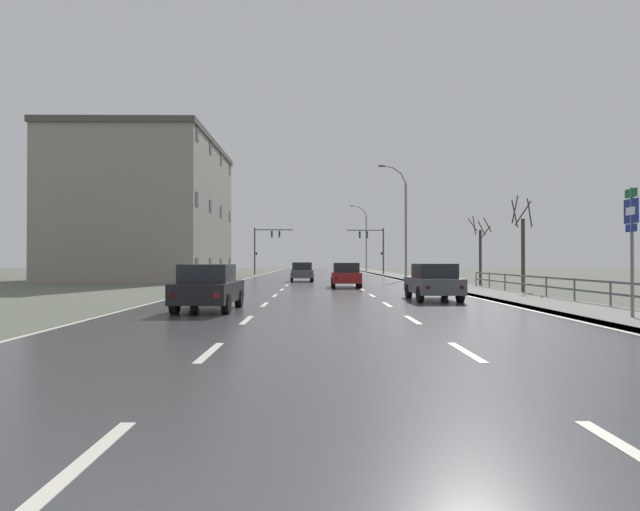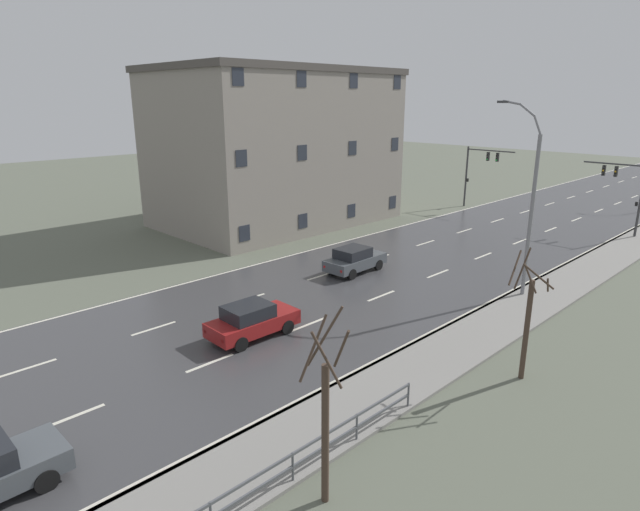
# 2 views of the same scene
# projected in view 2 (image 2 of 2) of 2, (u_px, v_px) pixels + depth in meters

# --- Properties ---
(ground_plane) EXTENTS (160.00, 160.00, 0.12)m
(ground_plane) POSITION_uv_depth(u_px,v_px,m) (432.00, 258.00, 35.64)
(ground_plane) COLOR #5B6051
(road_asphalt_strip) EXTENTS (14.00, 120.00, 0.03)m
(road_asphalt_strip) POSITION_uv_depth(u_px,v_px,m) (515.00, 228.00, 43.67)
(road_asphalt_strip) COLOR #3D3D3F
(road_asphalt_strip) RESTS_ON ground
(sidewalk_right) EXTENTS (3.00, 120.00, 0.12)m
(sidewalk_right) POSITION_uv_depth(u_px,v_px,m) (627.00, 247.00, 37.88)
(sidewalk_right) COLOR gray
(sidewalk_right) RESTS_ON ground
(street_lamp_midground) EXTENTS (2.51, 0.24, 10.16)m
(street_lamp_midground) POSITION_uv_depth(u_px,v_px,m) (529.00, 205.00, 27.29)
(street_lamp_midground) COLOR slate
(street_lamp_midground) RESTS_ON ground
(traffic_signal_right) EXTENTS (4.50, 0.36, 5.68)m
(traffic_signal_right) POSITION_uv_depth(u_px,v_px,m) (627.00, 186.00, 40.17)
(traffic_signal_right) COLOR #38383A
(traffic_signal_right) RESTS_ON ground
(traffic_signal_left) EXTENTS (4.83, 0.36, 5.82)m
(traffic_signal_left) POSITION_uv_depth(u_px,v_px,m) (478.00, 166.00, 50.60)
(traffic_signal_left) COLOR #38383A
(traffic_signal_left) RESTS_ON ground
(car_far_left) EXTENTS (1.95, 4.16, 1.57)m
(car_far_left) POSITION_uv_depth(u_px,v_px,m) (355.00, 259.00, 32.29)
(car_far_left) COLOR #474C51
(car_far_left) RESTS_ON ground
(car_mid_centre) EXTENTS (1.88, 4.12, 1.57)m
(car_mid_centre) POSITION_uv_depth(u_px,v_px,m) (252.00, 320.00, 23.43)
(car_mid_centre) COLOR maroon
(car_mid_centre) RESTS_ON ground
(brick_building) EXTENTS (12.69, 19.00, 12.62)m
(brick_building) POSITION_uv_depth(u_px,v_px,m) (276.00, 147.00, 44.44)
(brick_building) COLOR gray
(brick_building) RESTS_ON ground
(bare_tree_mid) EXTENTS (1.22, 1.20, 5.34)m
(bare_tree_mid) POSITION_uv_depth(u_px,v_px,m) (325.00, 421.00, 13.38)
(bare_tree_mid) COLOR #423328
(bare_tree_mid) RESTS_ON ground
(bare_tree_far) EXTENTS (1.61, 1.63, 5.00)m
(bare_tree_far) POSITION_uv_depth(u_px,v_px,m) (527.00, 320.00, 19.51)
(bare_tree_far) COLOR #423328
(bare_tree_far) RESTS_ON ground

